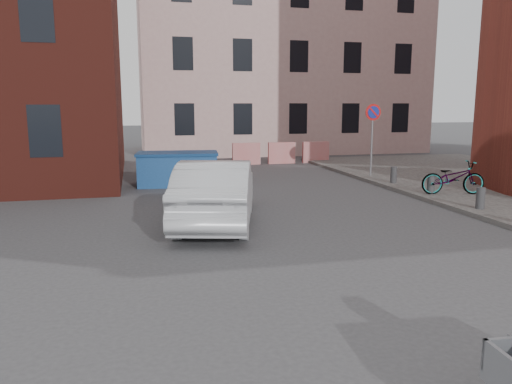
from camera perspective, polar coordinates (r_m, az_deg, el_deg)
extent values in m
plane|color=#38383A|center=(8.28, 5.16, -9.54)|extent=(120.00, 120.00, 0.00)
cube|color=#C19895|center=(30.88, 2.49, 17.90)|extent=(16.00, 8.00, 14.00)
cylinder|color=gray|center=(18.97, 13.10, 5.70)|extent=(0.07, 0.07, 2.60)
cylinder|color=red|center=(18.91, 13.25, 8.87)|extent=(0.60, 0.03, 0.60)
cylinder|color=navy|center=(18.89, 13.28, 8.87)|extent=(0.44, 0.03, 0.44)
cylinder|color=#3A3A3D|center=(13.97, 24.27, -0.64)|extent=(0.22, 0.22, 0.55)
cylinder|color=#3A3A3D|center=(15.73, 19.36, 0.79)|extent=(0.22, 0.22, 0.55)
cylinder|color=#3A3A3D|center=(17.58, 15.46, 1.92)|extent=(0.22, 0.22, 0.55)
cube|color=red|center=(23.05, -1.10, 4.39)|extent=(1.30, 0.18, 1.00)
cube|color=red|center=(23.48, 2.96, 4.48)|extent=(1.30, 0.18, 1.00)
cube|color=red|center=(24.03, 6.86, 4.55)|extent=(1.30, 0.18, 1.00)
cube|color=#1E4C8F|center=(17.34, -8.93, 2.49)|extent=(2.77, 1.61, 1.06)
cube|color=navy|center=(17.28, -8.98, 4.38)|extent=(2.87, 1.71, 0.09)
imported|color=#B7BAC0|center=(11.59, -4.55, -0.01)|extent=(2.70, 4.83, 1.51)
imported|color=black|center=(15.87, 21.59, 1.53)|extent=(1.97, 1.02, 0.99)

